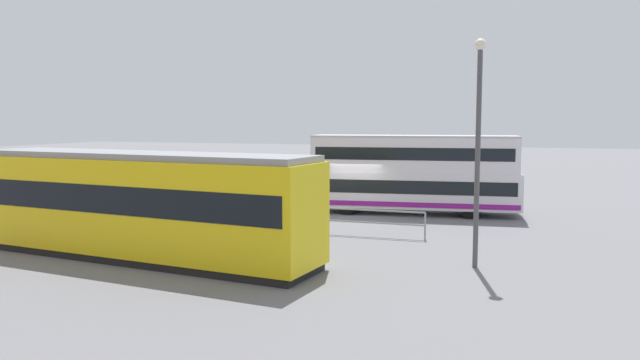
# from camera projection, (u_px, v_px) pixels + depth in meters

# --- Properties ---
(ground_plane) EXTENTS (160.00, 160.00, 0.00)m
(ground_plane) POSITION_uv_depth(u_px,v_px,m) (356.00, 215.00, 29.46)
(ground_plane) COLOR slate
(double_decker_bus) EXTENTS (10.38, 3.81, 3.86)m
(double_decker_bus) POSITION_uv_depth(u_px,v_px,m) (413.00, 174.00, 29.87)
(double_decker_bus) COLOR silver
(double_decker_bus) RESTS_ON ground
(tram_yellow) EXTENTS (12.76, 3.86, 3.55)m
(tram_yellow) POSITION_uv_depth(u_px,v_px,m) (141.00, 204.00, 20.09)
(tram_yellow) COLOR yellow
(tram_yellow) RESTS_ON ground
(pedestrian_near_railing) EXTENTS (0.45, 0.45, 1.68)m
(pedestrian_near_railing) POSITION_uv_depth(u_px,v_px,m) (220.00, 201.00, 27.27)
(pedestrian_near_railing) COLOR #33384C
(pedestrian_near_railing) RESTS_ON ground
(pedestrian_crossing) EXTENTS (0.45, 0.45, 1.74)m
(pedestrian_crossing) POSITION_uv_depth(u_px,v_px,m) (295.00, 221.00, 21.77)
(pedestrian_crossing) COLOR black
(pedestrian_crossing) RESTS_ON ground
(pedestrian_railing) EXTENTS (8.73, 0.20, 1.08)m
(pedestrian_railing) POSITION_uv_depth(u_px,v_px,m) (319.00, 215.00, 24.73)
(pedestrian_railing) COLOR gray
(pedestrian_railing) RESTS_ON ground
(info_sign) EXTENTS (1.18, 0.18, 2.39)m
(info_sign) POSITION_uv_depth(u_px,v_px,m) (239.00, 192.00, 24.69)
(info_sign) COLOR slate
(info_sign) RESTS_ON ground
(street_lamp) EXTENTS (0.36, 0.36, 7.06)m
(street_lamp) POSITION_uv_depth(u_px,v_px,m) (478.00, 136.00, 18.63)
(street_lamp) COLOR #4C4C51
(street_lamp) RESTS_ON ground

